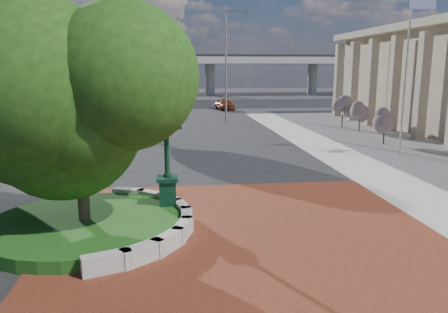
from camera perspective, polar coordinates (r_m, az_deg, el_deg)
ground at (r=14.58m, az=2.29°, el=-8.96°), size 200.00×200.00×0.00m
plaza at (r=13.65m, az=2.96°, el=-10.33°), size 12.00×12.00×0.04m
planter_wall at (r=14.33m, az=-8.56°, el=-8.30°), size 2.96×6.77×0.54m
grass_bed at (r=14.62m, az=-17.67°, el=-8.61°), size 6.10×6.10×0.40m
overpass at (r=83.53m, az=-5.53°, el=12.40°), size 90.00×12.00×7.50m
tree_planter at (r=13.85m, az=-18.55°, el=5.24°), size 5.20×5.20×6.33m
tree_street at (r=31.60m, az=-10.14°, el=7.93°), size 4.40×4.40×5.45m
post_clock at (r=14.98m, az=-7.52°, el=2.23°), size 1.06×1.06×4.93m
parked_car at (r=54.59m, az=0.08°, el=6.87°), size 2.36×4.44×1.44m
flagpole_b at (r=27.53m, az=22.67°, el=10.25°), size 1.50×0.22×9.60m
street_lamp_near at (r=41.70m, az=0.60°, el=12.74°), size 2.25×0.85×10.27m
street_lamp_far at (r=58.77m, az=-4.20°, el=11.71°), size 2.05×0.50×9.18m
shrub_near at (r=31.28m, az=20.27°, el=4.34°), size 1.20×1.20×2.20m
shrub_mid at (r=37.16m, az=17.35°, el=5.55°), size 1.20×1.20×2.20m
shrub_far at (r=39.13m, az=15.25°, el=5.94°), size 1.20×1.20×2.20m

